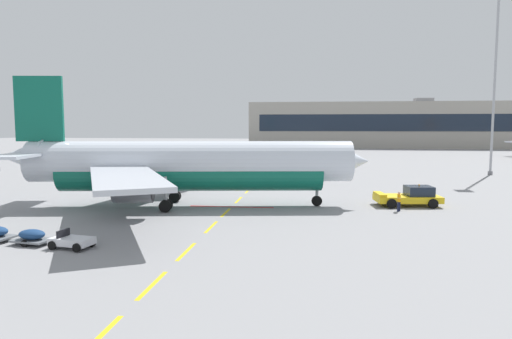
{
  "coord_description": "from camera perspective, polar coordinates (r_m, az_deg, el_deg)",
  "views": [
    {
      "loc": [
        25.68,
        -19.96,
        7.69
      ],
      "look_at": [
        19.24,
        30.56,
        2.74
      ],
      "focal_mm": 32.02,
      "sensor_mm": 36.0,
      "label": 1
    }
  ],
  "objects": [
    {
      "name": "apron_paint_markings",
      "position": [
        57.74,
        -0.44,
        -2.09
      ],
      "size": [
        8.0,
        96.92,
        0.01
      ],
      "color": "yellow",
      "rests_on": "ground"
    },
    {
      "name": "airliner_foreground",
      "position": [
        43.44,
        -8.84,
        0.55
      ],
      "size": [
        34.79,
        34.26,
        12.2
      ],
      "color": "silver",
      "rests_on": "ground"
    },
    {
      "name": "baggage_train",
      "position": [
        34.15,
        -28.01,
        -7.2
      ],
      "size": [
        11.68,
        3.48,
        1.14
      ],
      "color": "silver",
      "rests_on": "ground"
    },
    {
      "name": "ground",
      "position": [
        62.12,
        20.55,
        -1.91
      ],
      "size": [
        400.0,
        400.0,
        0.0
      ],
      "primitive_type": "plane",
      "color": "gray"
    },
    {
      "name": "apron_light_mast_far",
      "position": [
        79.98,
        27.8,
        12.51
      ],
      "size": [
        1.8,
        1.8,
        30.01
      ],
      "color": "slate",
      "rests_on": "ground"
    },
    {
      "name": "pushback_tug",
      "position": [
        46.11,
        18.67,
        -3.21
      ],
      "size": [
        6.3,
        3.76,
        2.08
      ],
      "color": "yellow",
      "rests_on": "ground"
    },
    {
      "name": "ground_crew_worker",
      "position": [
        42.81,
        17.43,
        -3.66
      ],
      "size": [
        0.33,
        0.7,
        1.78
      ],
      "color": "#191E38",
      "rests_on": "ground"
    },
    {
      "name": "fuel_service_truck",
      "position": [
        62.64,
        4.0,
        0.0
      ],
      "size": [
        7.26,
        3.4,
        3.14
      ],
      "color": "black",
      "rests_on": "ground"
    },
    {
      "name": "terminal_satellite",
      "position": [
        167.53,
        15.5,
        5.37
      ],
      "size": [
        91.69,
        24.81,
        17.02
      ],
      "color": "#9E998E",
      "rests_on": "ground"
    }
  ]
}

